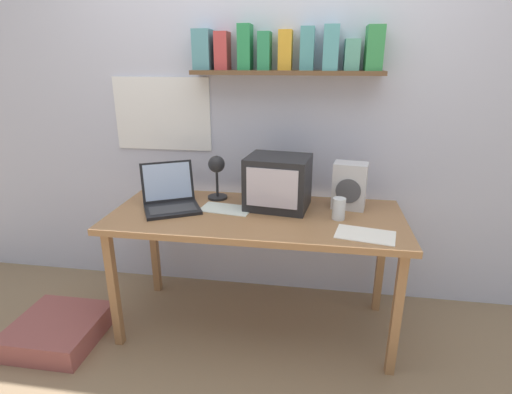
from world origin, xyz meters
name	(u,v)px	position (x,y,z in m)	size (l,w,h in m)	color
ground_plane	(256,324)	(0.00, 0.00, 0.00)	(12.00, 12.00, 0.00)	#8E7456
back_wall	(268,102)	(0.00, 0.49, 1.31)	(5.60, 0.24, 2.60)	silver
corner_desk	(256,224)	(0.00, 0.00, 0.68)	(1.64, 0.70, 0.74)	#A17046
crt_monitor	(278,182)	(0.11, 0.13, 0.89)	(0.38, 0.33, 0.30)	#232326
laptop	(170,197)	(-0.51, 0.03, 0.81)	(0.41, 0.41, 0.25)	black
desk_lamp	(217,171)	(-0.27, 0.18, 0.93)	(0.13, 0.17, 0.29)	#232326
juice_glass	(339,210)	(0.45, -0.01, 0.80)	(0.07, 0.07, 0.12)	white
space_heater	(350,186)	(0.52, 0.18, 0.88)	(0.21, 0.16, 0.27)	silver
loose_paper_near_monitor	(226,209)	(-0.18, 0.04, 0.74)	(0.31, 0.21, 0.00)	white
open_notebook	(365,235)	(0.58, -0.20, 0.74)	(0.32, 0.23, 0.00)	white
floor_cushion	(58,330)	(-1.13, -0.32, 0.07)	(0.48, 0.48, 0.13)	#9B514D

